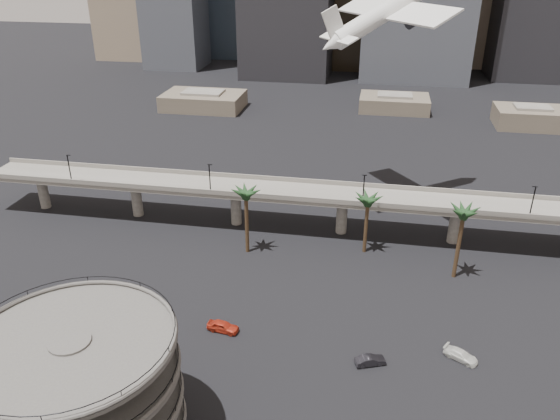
% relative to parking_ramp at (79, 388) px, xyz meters
% --- Properties ---
extents(parking_ramp, '(22.20, 22.20, 17.35)m').
position_rel_parking_ramp_xyz_m(parking_ramp, '(0.00, 0.00, 0.00)').
color(parking_ramp, '#4F4C49').
rests_on(parking_ramp, ground).
extents(overpass, '(130.00, 9.30, 14.70)m').
position_rel_parking_ramp_xyz_m(overpass, '(13.00, 59.00, -2.50)').
color(overpass, '#67635C').
rests_on(overpass, ground).
extents(palm_trees, '(42.40, 10.40, 14.00)m').
position_rel_parking_ramp_xyz_m(palm_trees, '(27.02, 48.65, 1.59)').
color(palm_trees, '#44301D').
rests_on(palm_trees, ground).
extents(low_buildings, '(135.00, 27.50, 6.80)m').
position_rel_parking_ramp_xyz_m(low_buildings, '(19.89, 146.30, -6.97)').
color(low_buildings, brown).
rests_on(low_buildings, ground).
extents(airborne_jet, '(29.39, 28.66, 17.85)m').
position_rel_parking_ramp_xyz_m(airborne_jet, '(31.43, 73.80, 32.57)').
color(airborne_jet, white).
rests_on(airborne_jet, ground).
extents(car_a, '(5.13, 2.64, 1.67)m').
position_rel_parking_ramp_xyz_m(car_a, '(8.89, 24.02, -9.00)').
color(car_a, red).
rests_on(car_a, ground).
extents(car_b, '(4.58, 2.98, 1.43)m').
position_rel_parking_ramp_xyz_m(car_b, '(31.18, 20.57, -9.12)').
color(car_b, black).
rests_on(car_b, ground).
extents(car_c, '(5.18, 4.15, 1.41)m').
position_rel_parking_ramp_xyz_m(car_c, '(43.75, 23.97, -9.13)').
color(car_c, silver).
rests_on(car_c, ground).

